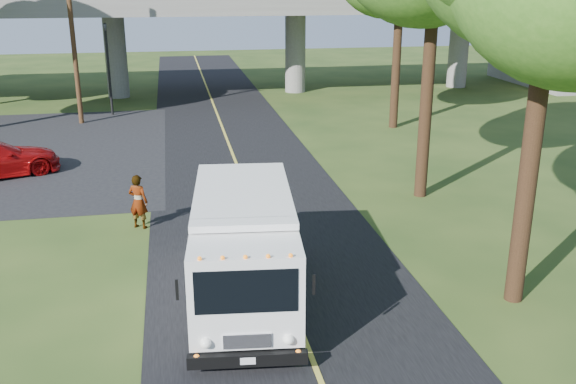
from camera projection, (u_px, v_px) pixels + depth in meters
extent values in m
plane|color=#263D15|center=(305.00, 342.00, 14.08)|extent=(120.00, 120.00, 0.00)
cube|color=black|center=(249.00, 196.00, 23.41)|extent=(7.00, 90.00, 0.02)
cube|color=gold|center=(249.00, 196.00, 23.40)|extent=(0.12, 90.00, 0.01)
cube|color=slate|center=(206.00, 3.00, 42.02)|extent=(50.00, 9.00, 1.20)
cube|color=slate|center=(548.00, 43.00, 47.25)|extent=(4.00, 10.00, 6.00)
cylinder|color=slate|center=(116.00, 56.00, 42.04)|extent=(1.40, 1.40, 5.40)
cylinder|color=slate|center=(295.00, 52.00, 44.09)|extent=(1.40, 1.40, 5.40)
cylinder|color=slate|center=(459.00, 49.00, 46.15)|extent=(1.40, 1.40, 5.40)
cylinder|color=black|center=(109.00, 70.00, 36.48)|extent=(0.14, 0.14, 5.20)
imported|color=black|center=(106.00, 34.00, 35.84)|extent=(0.18, 0.22, 1.10)
cylinder|color=#472D19|center=(73.00, 39.00, 33.75)|extent=(0.26, 0.26, 9.00)
cylinder|color=#382314|center=(530.00, 164.00, 14.84)|extent=(0.44, 0.44, 7.00)
cylinder|color=#382314|center=(427.00, 91.00, 22.31)|extent=(0.44, 0.44, 7.70)
cylinder|color=#382314|center=(396.00, 64.00, 33.22)|extent=(0.44, 0.44, 6.65)
cube|color=white|center=(243.00, 228.00, 16.10)|extent=(2.72, 4.45, 2.17)
cube|color=white|center=(246.00, 286.00, 13.31)|extent=(2.47, 1.95, 1.98)
cube|color=black|center=(246.00, 291.00, 12.41)|extent=(2.02, 0.28, 0.92)
cube|color=black|center=(248.00, 359.00, 12.78)|extent=(2.42, 0.41, 0.27)
cube|color=white|center=(245.00, 283.00, 16.16)|extent=(2.85, 5.79, 0.17)
cylinder|color=black|center=(201.00, 329.00, 13.76)|extent=(0.35, 0.89, 0.87)
cylinder|color=black|center=(292.00, 325.00, 13.91)|extent=(0.35, 0.89, 0.87)
cylinder|color=black|center=(207.00, 253.00, 17.58)|extent=(0.35, 0.89, 0.87)
cylinder|color=black|center=(279.00, 250.00, 17.74)|extent=(0.35, 0.89, 0.87)
imported|color=gray|center=(138.00, 202.00, 20.24)|extent=(0.77, 0.67, 1.76)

